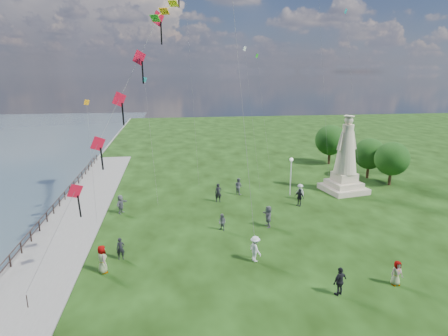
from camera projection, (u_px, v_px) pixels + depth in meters
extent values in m
cube|color=slate|center=(38.00, 234.00, 31.34)|extent=(0.30, 160.00, 0.60)
cube|color=slate|center=(62.00, 240.00, 29.71)|extent=(5.00, 60.00, 0.10)
cylinder|color=black|center=(10.00, 262.00, 25.44)|extent=(0.11, 0.11, 1.00)
cylinder|color=black|center=(21.00, 248.00, 27.36)|extent=(0.11, 0.11, 1.00)
cylinder|color=black|center=(31.00, 237.00, 29.28)|extent=(0.11, 0.11, 1.00)
cylinder|color=black|center=(39.00, 227.00, 31.20)|extent=(0.11, 0.11, 1.00)
cylinder|color=black|center=(47.00, 218.00, 33.11)|extent=(0.11, 0.11, 1.00)
cylinder|color=black|center=(54.00, 210.00, 35.03)|extent=(0.11, 0.11, 1.00)
cylinder|color=black|center=(59.00, 202.00, 36.95)|extent=(0.11, 0.11, 1.00)
cylinder|color=black|center=(65.00, 196.00, 38.86)|extent=(0.11, 0.11, 1.00)
cylinder|color=black|center=(70.00, 190.00, 40.78)|extent=(0.11, 0.11, 1.00)
cylinder|color=black|center=(74.00, 185.00, 42.70)|extent=(0.11, 0.11, 1.00)
cylinder|color=black|center=(78.00, 180.00, 44.61)|extent=(0.11, 0.11, 1.00)
cylinder|color=black|center=(82.00, 176.00, 46.53)|extent=(0.11, 0.11, 1.00)
cylinder|color=black|center=(85.00, 171.00, 48.45)|extent=(0.11, 0.11, 1.00)
cylinder|color=black|center=(89.00, 168.00, 50.37)|extent=(0.11, 0.11, 1.00)
cylinder|color=black|center=(91.00, 164.00, 52.28)|extent=(0.11, 0.11, 1.00)
cylinder|color=black|center=(94.00, 161.00, 54.20)|extent=(0.11, 0.11, 1.00)
cylinder|color=black|center=(97.00, 158.00, 56.12)|extent=(0.11, 0.11, 1.00)
cube|color=black|center=(39.00, 221.00, 31.08)|extent=(0.06, 52.00, 0.06)
cube|color=black|center=(39.00, 226.00, 31.18)|extent=(0.06, 52.00, 0.06)
cube|color=#BDAC8F|center=(343.00, 189.00, 41.95)|extent=(4.85, 4.85, 0.60)
cube|color=#BDAC8F|center=(344.00, 184.00, 41.81)|extent=(3.69, 3.69, 0.60)
cube|color=#BDAC8F|center=(344.00, 177.00, 41.61)|extent=(2.54, 2.54, 0.99)
cylinder|color=#BDAC8F|center=(348.00, 126.00, 40.20)|extent=(1.39, 1.39, 0.40)
sphere|color=#BDAC8F|center=(349.00, 120.00, 40.04)|extent=(0.91, 0.91, 0.91)
cylinder|color=#BDAC8F|center=(349.00, 116.00, 39.92)|extent=(1.09, 1.09, 0.10)
cylinder|color=silver|center=(291.00, 178.00, 40.25)|extent=(0.12, 0.12, 3.86)
sphere|color=white|center=(291.00, 160.00, 39.74)|extent=(0.39, 0.39, 0.39)
cylinder|color=#382314|center=(368.00, 170.00, 47.08)|extent=(0.36, 0.36, 1.93)
sphere|color=#153A0F|center=(369.00, 154.00, 46.54)|extent=(3.87, 3.87, 3.87)
cylinder|color=#382314|center=(390.00, 177.00, 44.17)|extent=(0.36, 0.36, 1.97)
sphere|color=#153A0F|center=(392.00, 159.00, 43.61)|extent=(3.93, 3.93, 3.93)
cylinder|color=#382314|center=(329.00, 157.00, 54.26)|extent=(0.36, 0.36, 2.17)
sphere|color=#153A0F|center=(330.00, 140.00, 53.65)|extent=(4.35, 4.35, 4.35)
imported|color=black|center=(121.00, 249.00, 26.61)|extent=(0.64, 0.48, 1.62)
imported|color=#595960|center=(222.00, 222.00, 31.46)|extent=(0.81, 0.82, 1.47)
imported|color=silver|center=(255.00, 249.00, 26.32)|extent=(1.03, 1.36, 1.88)
imported|color=black|center=(340.00, 281.00, 22.30)|extent=(1.19, 0.94, 1.82)
imported|color=#595960|center=(397.00, 273.00, 23.39)|extent=(0.82, 0.54, 1.63)
imported|color=#595960|center=(121.00, 204.00, 35.30)|extent=(1.35, 1.83, 1.82)
imported|color=black|center=(218.00, 193.00, 38.43)|extent=(0.70, 0.46, 1.92)
imported|color=#595960|center=(238.00, 186.00, 40.78)|extent=(0.97, 1.05, 1.84)
imported|color=silver|center=(300.00, 192.00, 39.19)|extent=(0.98, 1.21, 1.67)
imported|color=black|center=(299.00, 197.00, 37.28)|extent=(1.07, 1.16, 1.79)
imported|color=#595960|center=(102.00, 259.00, 24.79)|extent=(0.91, 1.10, 1.94)
imported|color=#595960|center=(268.00, 216.00, 32.21)|extent=(0.76, 1.76, 1.90)
cylinder|color=black|center=(27.00, 302.00, 21.05)|extent=(0.06, 0.06, 0.90)
cube|color=red|center=(75.00, 191.00, 22.41)|extent=(0.87, 0.64, 1.03)
cube|color=black|center=(79.00, 206.00, 22.58)|extent=(0.10, 0.28, 1.48)
cube|color=red|center=(98.00, 144.00, 23.18)|extent=(0.87, 0.64, 1.03)
cube|color=black|center=(102.00, 159.00, 23.34)|extent=(0.10, 0.28, 1.48)
cube|color=red|center=(119.00, 99.00, 23.95)|extent=(0.87, 0.64, 1.03)
cube|color=black|center=(123.00, 114.00, 24.11)|extent=(0.10, 0.28, 1.48)
cube|color=red|center=(139.00, 58.00, 24.72)|extent=(0.87, 0.64, 1.03)
cube|color=black|center=(143.00, 72.00, 24.88)|extent=(0.10, 0.28, 1.48)
cube|color=red|center=(158.00, 19.00, 25.49)|extent=(0.87, 0.64, 1.03)
cube|color=black|center=(161.00, 33.00, 25.65)|extent=(0.10, 0.28, 1.48)
cylinder|color=black|center=(255.00, 253.00, 26.81)|extent=(0.06, 0.06, 0.90)
cube|color=yellow|center=(173.00, 3.00, 21.70)|extent=(0.64, 0.68, 0.28)
cube|color=orange|center=(164.00, 11.00, 21.16)|extent=(0.62, 0.67, 0.30)
cube|color=green|center=(155.00, 18.00, 20.62)|extent=(0.60, 0.66, 0.31)
cube|color=teal|center=(145.00, 80.00, 39.28)|extent=(0.51, 0.39, 0.57)
cylinder|color=#595959|center=(151.00, 141.00, 38.47)|extent=(1.02, 5.02, 12.17)
cube|color=silver|center=(245.00, 49.00, 42.64)|extent=(0.51, 0.39, 0.57)
cylinder|color=#595959|center=(252.00, 119.00, 42.25)|extent=(1.02, 5.02, 15.55)
cylinder|color=#595959|center=(323.00, 81.00, 43.82)|extent=(1.02, 5.02, 23.88)
cylinder|color=#595959|center=(191.00, 77.00, 43.45)|extent=(1.02, 5.02, 24.75)
cube|color=green|center=(257.00, 56.00, 51.08)|extent=(0.51, 0.39, 0.57)
cylinder|color=#595959|center=(263.00, 113.00, 50.64)|extent=(1.02, 5.02, 15.10)
cube|color=orange|center=(87.00, 102.00, 35.07)|extent=(0.51, 0.39, 0.57)
cylinder|color=#595959|center=(92.00, 161.00, 34.01)|extent=(1.02, 5.02, 10.20)
cube|color=teal|center=(346.00, 11.00, 41.38)|extent=(0.51, 0.39, 0.57)
cylinder|color=#595959|center=(353.00, 102.00, 41.48)|extent=(1.02, 5.02, 19.48)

